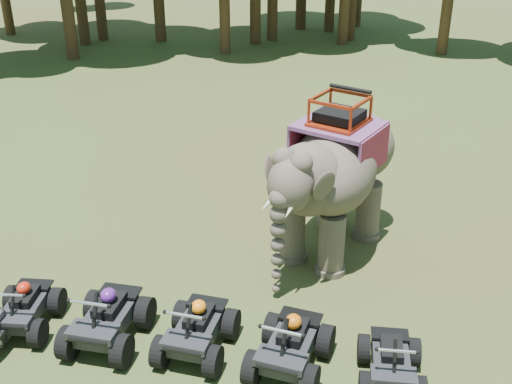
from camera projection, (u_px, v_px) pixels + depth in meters
ground at (244, 294)px, 13.92m from camera, size 110.00×110.00×0.00m
elephant at (334, 175)px, 14.83m from camera, size 3.55×5.05×3.88m
atv_0 at (23, 303)px, 12.66m from camera, size 1.37×1.74×1.19m
atv_1 at (106, 312)px, 12.24m from camera, size 1.35×1.84×1.35m
atv_2 at (196, 323)px, 12.01m from camera, size 1.32×1.77×1.28m
atv_3 at (291, 339)px, 11.56m from camera, size 1.51×1.93×1.32m
atv_4 at (392, 356)px, 11.28m from camera, size 1.28×1.66×1.15m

